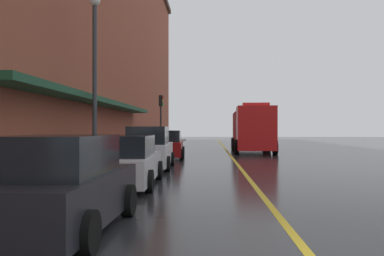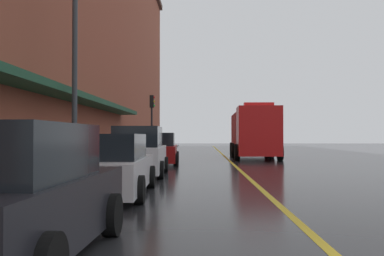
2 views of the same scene
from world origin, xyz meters
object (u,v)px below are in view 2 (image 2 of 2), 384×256
Objects in this scene: parked_car_3 at (159,150)px; parking_meter_0 at (100,148)px; parked_car_1 at (109,166)px; street_lamp_left at (75,50)px; fire_truck at (254,133)px; parked_car_2 at (139,153)px; parking_meter_1 at (44,155)px; traffic_light_near at (152,113)px; parked_car_0 at (14,197)px.

parking_meter_0 is (-1.42, -7.11, 0.28)m from parked_car_3.
parking_meter_0 is (-1.34, 4.63, 0.32)m from parked_car_1.
street_lamp_left is (-2.02, -8.18, 3.62)m from parked_car_3.
fire_truck is at bearing -19.53° from parked_car_1.
parked_car_2 is (-0.02, 5.40, 0.12)m from parked_car_1.
parked_car_2 is at bearing -23.30° from fire_truck.
street_lamp_left is (-7.78, -14.80, 2.73)m from fire_truck.
parking_meter_0 is 1.00× the size of parking_meter_1.
fire_truck reaches higher than parked_car_2.
parking_meter_0 is (-1.31, -0.77, 0.20)m from parked_car_2.
parked_car_1 is at bearing -73.88° from parking_meter_0.
fire_truck is 7.61m from traffic_light_near.
street_lamp_left reaches higher than traffic_light_near.
parked_car_3 is at bearing -2.47° from parked_car_2.
parking_meter_0 is at bearing 118.89° from parked_car_2.
fire_truck is (5.85, 18.35, 0.93)m from parked_car_1.
parking_meter_1 is (-1.31, -6.27, 0.20)m from parked_car_2.
parking_meter_0 is 0.19× the size of street_lamp_left.
parked_car_1 is 0.71× the size of street_lamp_left.
fire_truck reaches higher than parked_car_0.
street_lamp_left is 17.08m from traffic_light_near.
street_lamp_left is (-1.91, -1.84, 3.54)m from parked_car_2.
parked_car_1 is 1.04× the size of parked_car_3.
parked_car_3 is at bearing -81.24° from traffic_light_near.
parked_car_0 is 5.75m from parked_car_1.
traffic_light_near is at bearing 1.70° from parked_car_1.
parking_meter_0 is at bearing 14.27° from parked_car_1.
parking_meter_1 is 0.19× the size of street_lamp_left.
parking_meter_0 and parking_meter_1 have the same top height.
parked_car_0 is 3.16× the size of parking_meter_1.
parked_car_3 is 12.70m from parking_meter_1.
traffic_light_near is at bearing -106.26° from fire_truck.
parked_car_0 is at bearing -87.07° from traffic_light_near.
parking_meter_1 is at bearing 121.35° from parked_car_1.
traffic_light_near reaches higher than parked_car_1.
fire_truck reaches higher than parking_meter_1.
parked_car_3 is (0.01, 17.48, 0.00)m from parked_car_0.
traffic_light_near is (-1.36, 8.84, 2.38)m from parked_car_3.
parked_car_0 is 17.48m from parked_car_3.
fire_truck is (5.77, 24.10, 0.89)m from parked_car_0.
parking_meter_1 is at bearing -90.00° from parking_meter_0.
parked_car_1 is at bearing -16.60° from fire_truck.
street_lamp_left is at bearing 163.91° from parked_car_3.
parked_car_1 is at bearing 177.38° from parked_car_3.
parked_car_2 reaches higher than parked_car_1.
parked_car_2 is 3.42× the size of parking_meter_1.
parked_car_2 reaches higher than parked_car_0.
parked_car_0 reaches higher than parked_car_1.
parked_car_2 is 4.43m from street_lamp_left.
parked_car_3 is (0.09, 11.74, 0.04)m from parked_car_1.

